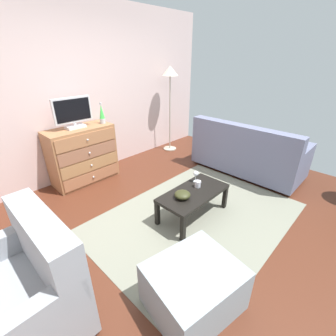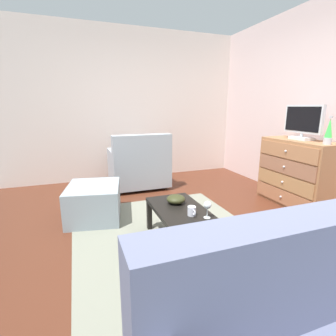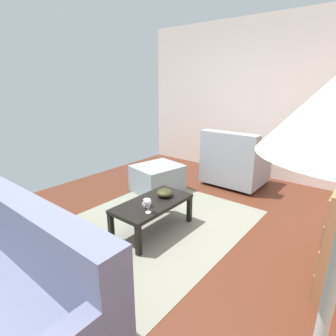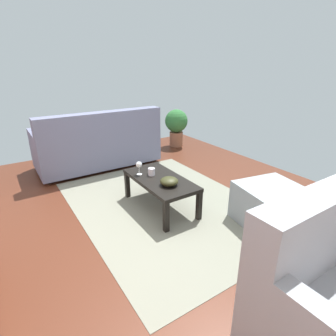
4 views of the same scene
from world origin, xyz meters
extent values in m
cube|color=#4C2517|center=(0.00, 0.00, -0.03)|extent=(5.51, 4.64, 0.05)
cube|color=slate|center=(0.20, -0.20, 0.00)|extent=(2.60, 1.90, 0.01)
cube|color=black|center=(-0.24, 0.08, 0.16)|extent=(0.05, 0.05, 0.32)
cube|color=black|center=(0.64, 0.08, 0.16)|extent=(0.05, 0.05, 0.32)
cube|color=black|center=(-0.24, -0.33, 0.16)|extent=(0.05, 0.05, 0.32)
cube|color=black|center=(0.64, -0.33, 0.16)|extent=(0.05, 0.05, 0.32)
cube|color=black|center=(0.20, -0.13, 0.34)|extent=(0.94, 0.47, 0.04)
cylinder|color=silver|center=(0.42, 0.02, 0.37)|extent=(0.06, 0.06, 0.00)
cylinder|color=silver|center=(0.42, 0.02, 0.41)|extent=(0.01, 0.01, 0.09)
sphere|color=silver|center=(0.42, 0.02, 0.49)|extent=(0.07, 0.07, 0.07)
cylinder|color=silver|center=(0.33, -0.09, 0.41)|extent=(0.08, 0.08, 0.08)
torus|color=silver|center=(0.38, -0.09, 0.41)|extent=(0.05, 0.01, 0.05)
ellipsoid|color=#2D2F17|center=(0.00, -0.11, 0.41)|extent=(0.19, 0.19, 0.09)
cylinder|color=#332319|center=(2.25, -0.84, 0.03)|extent=(0.05, 0.05, 0.05)
cylinder|color=#332319|center=(2.25, 0.83, 0.03)|extent=(0.05, 0.05, 0.05)
cylinder|color=#332319|center=(1.56, -0.84, 0.03)|extent=(0.05, 0.05, 0.05)
cylinder|color=#332319|center=(1.56, 0.83, 0.03)|extent=(0.05, 0.05, 0.05)
cube|color=slate|center=(1.91, -0.01, 0.25)|extent=(0.85, 1.83, 0.39)
cube|color=slate|center=(1.58, -0.01, 0.67)|extent=(0.20, 1.83, 0.46)
cube|color=slate|center=(1.91, -0.86, 0.54)|extent=(0.81, 0.12, 0.20)
cube|color=slate|center=(1.91, 0.85, 0.54)|extent=(0.81, 0.12, 0.20)
cylinder|color=#332319|center=(-1.49, -0.45, 0.03)|extent=(0.05, 0.05, 0.05)
cube|color=#8E949C|center=(-1.51, -0.08, 0.67)|extent=(0.20, 0.92, 0.48)
cube|color=#8E949C|center=(-1.81, 0.32, 0.53)|extent=(0.76, 0.12, 0.20)
cube|color=gray|center=(-0.75, -0.88, 0.21)|extent=(0.80, 0.72, 0.41)
cylinder|color=brown|center=(2.11, -1.67, 0.14)|extent=(0.26, 0.26, 0.28)
sphere|color=#2D6B33|center=(2.11, -1.67, 0.50)|extent=(0.44, 0.44, 0.44)
camera|label=1|loc=(-1.80, -1.60, 1.91)|focal=24.74mm
camera|label=2|loc=(2.27, -1.03, 1.33)|focal=27.16mm
camera|label=3|loc=(2.24, 1.74, 1.64)|focal=28.80mm
camera|label=4|loc=(-2.13, 1.29, 1.57)|focal=28.73mm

